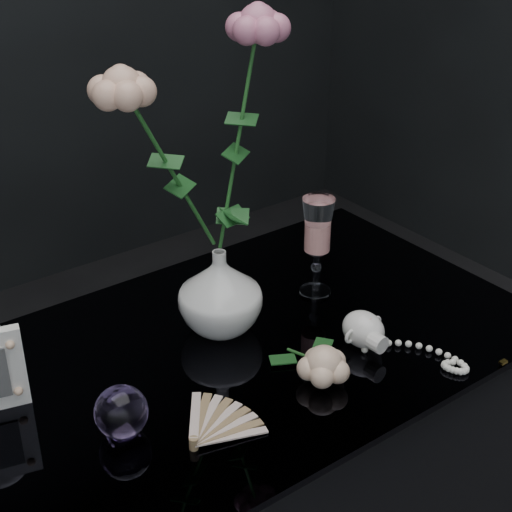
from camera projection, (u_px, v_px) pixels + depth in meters
vase at (220, 291)px, 1.26m from camera, size 0.18×0.18×0.14m
wine_glass at (317, 247)px, 1.35m from camera, size 0.07×0.07×0.18m
paperweight at (121, 412)px, 1.05m from camera, size 0.08×0.08×0.07m
paper_fan at (194, 442)px, 1.04m from camera, size 0.23×0.19×0.02m
loose_rose at (324, 364)px, 1.16m from camera, size 0.15×0.19×0.06m
pearl_jar at (363, 328)px, 1.24m from camera, size 0.22×0.23×0.06m
roses at (205, 136)px, 1.12m from camera, size 0.32×0.12×0.41m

